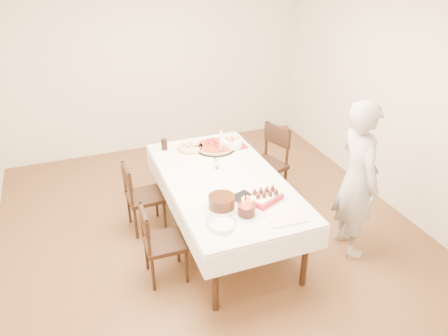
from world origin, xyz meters
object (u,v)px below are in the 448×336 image
object	(u,v)px
strawberry_box	(265,197)
dining_table	(224,209)
person	(357,180)
pasta_bowl	(231,143)
taper_candle	(221,142)
birthday_cake	(247,206)
cola_glass	(164,144)
chair_left_dessert	(165,243)
chair_left_savory	(145,197)
pizza_pepperoni	(215,147)
chair_right_savory	(264,166)
pizza_white	(191,148)
layer_cake	(222,202)

from	to	relation	value
strawberry_box	dining_table	bearing A→B (deg)	111.95
person	pasta_bowl	world-z (taller)	person
taper_candle	birthday_cake	bearing A→B (deg)	-99.92
dining_table	cola_glass	world-z (taller)	cola_glass
chair_left_dessert	strawberry_box	xyz separation A→B (m)	(0.94, -0.17, 0.39)
chair_left_dessert	strawberry_box	distance (m)	1.04
chair_left_savory	strawberry_box	world-z (taller)	strawberry_box
dining_table	person	size ratio (longest dim) A/B	1.30
pizza_pepperoni	cola_glass	xyz separation A→B (m)	(-0.56, 0.18, 0.04)
chair_right_savory	cola_glass	bearing A→B (deg)	146.46
pasta_bowl	birthday_cake	bearing A→B (deg)	-106.10
chair_left_savory	strawberry_box	bearing A→B (deg)	129.66
chair_left_savory	pizza_white	bearing A→B (deg)	-159.79
dining_table	pizza_white	size ratio (longest dim) A/B	6.49
cola_glass	person	bearing A→B (deg)	-43.56
person	strawberry_box	bearing A→B (deg)	92.28
person	pizza_pepperoni	xyz separation A→B (m)	(-1.01, 1.31, -0.05)
chair_right_savory	chair_left_savory	bearing A→B (deg)	164.52
chair_left_savory	pizza_white	xyz separation A→B (m)	(0.63, 0.27, 0.37)
chair_right_savory	person	xyz separation A→B (m)	(0.44, -1.18, 0.35)
chair_left_savory	taper_candle	xyz separation A→B (m)	(0.91, 0.03, 0.49)
cola_glass	layer_cake	bearing A→B (deg)	-82.10
person	taper_candle	xyz separation A→B (m)	(-1.00, 1.14, 0.07)
chair_right_savory	birthday_cake	world-z (taller)	chair_right_savory
pizza_white	pasta_bowl	size ratio (longest dim) A/B	1.24
chair_left_savory	chair_left_dessert	distance (m)	0.86
chair_left_savory	strawberry_box	size ratio (longest dim) A/B	2.64
dining_table	chair_left_dessert	size ratio (longest dim) A/B	2.69
pasta_bowl	chair_left_dessert	bearing A→B (deg)	-136.21
chair_right_savory	layer_cake	xyz separation A→B (m)	(-0.94, -1.06, 0.34)
chair_left_savory	pizza_pepperoni	distance (m)	0.99
birthday_cake	strawberry_box	world-z (taller)	birthday_cake
cola_glass	birthday_cake	distance (m)	1.60
cola_glass	layer_cake	size ratio (longest dim) A/B	0.42
pasta_bowl	layer_cake	bearing A→B (deg)	-115.49
chair_left_savory	birthday_cake	bearing A→B (deg)	117.48
chair_left_dessert	cola_glass	bearing A→B (deg)	-104.23
pizza_white	birthday_cake	world-z (taller)	birthday_cake
layer_cake	birthday_cake	size ratio (longest dim) A/B	1.95
pizza_pepperoni	cola_glass	distance (m)	0.59
pizza_pepperoni	taper_candle	bearing A→B (deg)	-86.82
chair_right_savory	pasta_bowl	size ratio (longest dim) A/B	3.58
chair_left_dessert	person	bearing A→B (deg)	173.22
birthday_cake	chair_left_dessert	bearing A→B (deg)	155.42
pizza_pepperoni	chair_left_savory	bearing A→B (deg)	-167.49
chair_left_savory	person	distance (m)	2.25
cola_glass	chair_left_dessert	bearing A→B (deg)	-105.02
dining_table	chair_right_savory	size ratio (longest dim) A/B	2.25
cola_glass	strawberry_box	xyz separation A→B (m)	(0.61, -1.41, -0.03)
layer_cake	dining_table	bearing A→B (deg)	66.80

